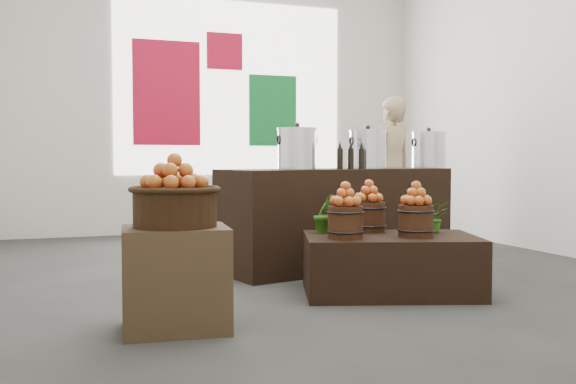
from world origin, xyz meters
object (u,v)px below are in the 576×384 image
object	(u,v)px
wicker_basket	(175,208)
counter	(338,218)
stock_pot_right	(429,151)
crate	(176,278)
shopper	(391,170)
display_table	(390,265)
stock_pot_center	(368,150)
stock_pot_left	(297,150)

from	to	relation	value
wicker_basket	counter	world-z (taller)	counter
wicker_basket	stock_pot_right	distance (m)	3.58
crate	shopper	world-z (taller)	shopper
counter	stock_pot_right	xyz separation A→B (m)	(1.15, 0.28, 0.64)
crate	stock_pot_right	world-z (taller)	stock_pot_right
counter	shopper	bearing A→B (deg)	32.81
display_table	counter	size ratio (longest dim) A/B	0.57
display_table	shopper	bearing A→B (deg)	79.18
stock_pot_right	shopper	distance (m)	1.13
shopper	stock_pot_right	bearing A→B (deg)	66.23
wicker_basket	stock_pot_center	size ratio (longest dim) A/B	1.41
crate	wicker_basket	size ratio (longest dim) A/B	1.25
counter	stock_pot_right	distance (m)	1.34
stock_pot_left	shopper	world-z (taller)	shopper
wicker_basket	display_table	bearing A→B (deg)	15.40
stock_pot_left	shopper	xyz separation A→B (m)	(1.76, 1.49, -0.22)
crate	stock_pot_left	bearing A→B (deg)	49.40
display_table	stock_pot_right	bearing A→B (deg)	67.94
display_table	stock_pot_center	distance (m)	1.65
stock_pot_center	stock_pot_right	xyz separation A→B (m)	(0.80, 0.19, 0.00)
crate	stock_pot_center	size ratio (longest dim) A/B	1.76
stock_pot_left	counter	bearing A→B (deg)	13.60
stock_pot_left	stock_pot_right	world-z (taller)	same
stock_pot_center	shopper	world-z (taller)	shopper
stock_pot_center	wicker_basket	bearing A→B (deg)	-140.47
display_table	stock_pot_right	distance (m)	2.16
stock_pot_left	shopper	size ratio (longest dim) A/B	0.20
crate	wicker_basket	xyz separation A→B (m)	(0.00, 0.00, 0.42)
crate	display_table	size ratio (longest dim) A/B	0.48
crate	shopper	distance (m)	4.43
wicker_basket	shopper	world-z (taller)	shopper
wicker_basket	stock_pot_right	world-z (taller)	stock_pot_right
stock_pot_right	shopper	size ratio (longest dim) A/B	0.20
counter	shopper	world-z (taller)	shopper
crate	stock_pot_center	world-z (taller)	stock_pot_center
stock_pot_right	crate	bearing A→B (deg)	-146.26
counter	stock_pot_left	world-z (taller)	stock_pot_left
stock_pot_left	stock_pot_right	size ratio (longest dim) A/B	1.00
wicker_basket	stock_pot_right	xyz separation A→B (m)	(2.96, 1.98, 0.37)
wicker_basket	stock_pot_left	world-z (taller)	stock_pot_left
wicker_basket	display_table	distance (m)	1.83
crate	stock_pot_right	distance (m)	3.65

